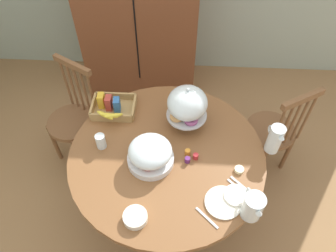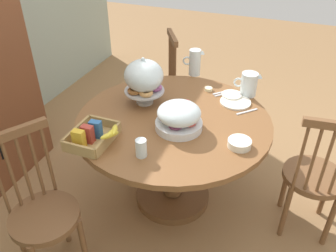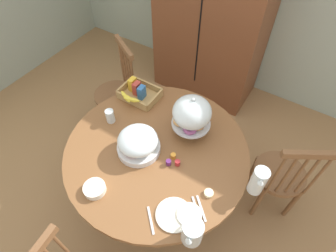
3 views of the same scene
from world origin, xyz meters
name	(u,v)px [view 3 (image 3 of 3)]	position (x,y,z in m)	size (l,w,h in m)	color
ground_plane	(161,191)	(0.00, 0.00, 0.00)	(10.00, 10.00, 0.00)	#997047
wooden_armoire	(213,10)	(-0.34, 1.50, 0.98)	(1.18, 0.60, 1.96)	brown
dining_table	(157,163)	(0.01, -0.04, 0.55)	(1.30, 1.30, 0.74)	brown
windsor_chair_near_window	(117,94)	(-0.80, 0.46, 0.45)	(0.45, 0.45, 0.97)	brown
windsor_chair_facing_door	(281,176)	(0.84, 0.42, 0.45)	(0.46, 0.45, 0.97)	brown
pastry_stand_with_dome	(192,114)	(0.13, 0.22, 0.94)	(0.28, 0.28, 0.34)	silver
fruit_platter_covered	(138,143)	(-0.09, -0.12, 0.83)	(0.30, 0.30, 0.18)	silver
orange_juice_pitcher	(192,232)	(0.51, -0.44, 0.82)	(0.12, 0.20, 0.17)	silver
milk_pitcher	(258,181)	(0.70, 0.03, 0.84)	(0.09, 0.18, 0.21)	silver
cereal_basket	(138,93)	(-0.41, 0.31, 0.78)	(0.32, 0.30, 0.12)	tan
china_plate_large	(174,215)	(0.36, -0.38, 0.75)	(0.22, 0.22, 0.01)	white
china_plate_small	(189,214)	(0.44, -0.34, 0.76)	(0.15, 0.15, 0.01)	white
cereal_bowl	(95,189)	(-0.14, -0.51, 0.76)	(0.14, 0.14, 0.04)	white
drinking_glass	(110,116)	(-0.43, -0.01, 0.80)	(0.06, 0.06, 0.11)	silver
butter_dish	(209,193)	(0.48, -0.15, 0.75)	(0.06, 0.06, 0.02)	beige
jam_jar_strawberry	(178,163)	(0.20, -0.07, 0.76)	(0.04, 0.04, 0.04)	#B7282D
jam_jar_apricot	(173,156)	(0.15, -0.04, 0.76)	(0.04, 0.04, 0.04)	orange
jam_jar_grape	(168,162)	(0.15, -0.10, 0.76)	(0.04, 0.04, 0.04)	#5B2366
table_knife	(196,209)	(0.46, -0.28, 0.74)	(0.17, 0.01, 0.01)	silver
dinner_fork	(201,208)	(0.48, -0.26, 0.74)	(0.17, 0.01, 0.01)	silver
soup_spoon	(151,220)	(0.27, -0.49, 0.74)	(0.17, 0.01, 0.01)	silver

